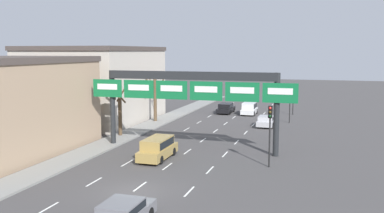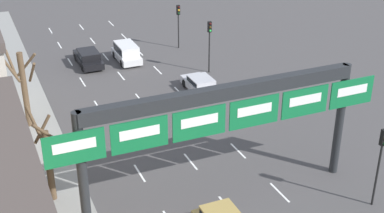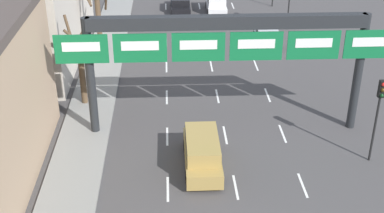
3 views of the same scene
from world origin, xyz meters
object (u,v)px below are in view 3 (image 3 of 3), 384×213
at_px(sign_gantry, 227,42).
at_px(tree_bare_closest, 98,11).
at_px(suv_white, 216,2).
at_px(car_silver, 267,36).
at_px(car_black, 180,3).
at_px(traffic_light_far_end, 379,105).
at_px(suv_gold, 202,150).
at_px(tree_bare_second, 81,64).

xyz_separation_m(sign_gantry, tree_bare_closest, (-8.45, 13.00, -2.20)).
xyz_separation_m(sign_gantry, suv_white, (1.48, 22.54, -4.50)).
xyz_separation_m(sign_gantry, car_silver, (4.87, 13.82, -4.75)).
distance_m(car_black, traffic_light_far_end, 28.21).
height_order(suv_gold, tree_bare_second, tree_bare_second).
height_order(traffic_light_far_end, tree_bare_second, tree_bare_second).
bearing_deg(sign_gantry, tree_bare_closest, 123.03).
bearing_deg(tree_bare_second, suv_white, 62.21).
distance_m(car_silver, tree_bare_second, 16.95).
relative_size(car_silver, tree_bare_second, 0.69).
xyz_separation_m(sign_gantry, suv_gold, (-1.51, -3.69, -4.46)).
relative_size(car_black, traffic_light_far_end, 1.00).
distance_m(car_silver, traffic_light_far_end, 17.71).
bearing_deg(tree_bare_closest, traffic_light_far_end, -46.37).
distance_m(sign_gantry, tree_bare_closest, 15.66).
bearing_deg(tree_bare_closest, tree_bare_second, -90.28).
bearing_deg(car_black, tree_bare_closest, -123.21).
height_order(suv_gold, traffic_light_far_end, traffic_light_far_end).
height_order(sign_gantry, tree_bare_second, sign_gantry).
height_order(suv_white, tree_bare_closest, tree_bare_closest).
bearing_deg(car_black, car_silver, -53.68).
xyz_separation_m(car_black, tree_bare_closest, (-6.56, -10.02, 2.49)).
bearing_deg(traffic_light_far_end, sign_gantry, 154.22).
height_order(traffic_light_far_end, tree_bare_closest, tree_bare_closest).
distance_m(tree_bare_closest, tree_bare_second, 9.40).
relative_size(suv_white, tree_bare_closest, 0.73).
height_order(sign_gantry, car_black, sign_gantry).
distance_m(traffic_light_far_end, tree_bare_closest, 22.83).
distance_m(car_black, suv_white, 3.42).
xyz_separation_m(suv_gold, tree_bare_second, (-6.98, 7.30, 1.80)).
bearing_deg(tree_bare_closest, car_black, 56.79).
bearing_deg(traffic_light_far_end, tree_bare_second, 155.69).
height_order(suv_white, car_silver, suv_white).
xyz_separation_m(suv_white, tree_bare_closest, (-9.93, -9.54, 2.30)).
relative_size(traffic_light_far_end, tree_bare_second, 0.81).
relative_size(suv_gold, car_silver, 1.21).
height_order(sign_gantry, suv_white, sign_gantry).
bearing_deg(sign_gantry, suv_gold, -112.32).
bearing_deg(car_silver, car_black, 126.32).
bearing_deg(traffic_light_far_end, suv_white, 102.59).
distance_m(sign_gantry, suv_gold, 5.98).
relative_size(suv_white, tree_bare_second, 0.71).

